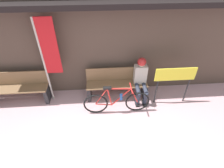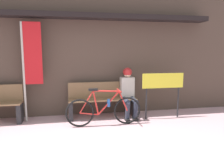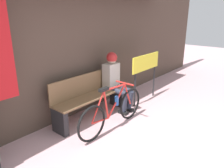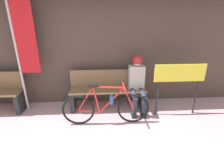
% 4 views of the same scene
% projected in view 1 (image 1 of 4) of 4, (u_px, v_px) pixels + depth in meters
% --- Properties ---
extents(storefront_wall, '(12.00, 0.56, 3.20)m').
position_uv_depth(storefront_wall, '(96.00, 37.00, 4.44)').
color(storefront_wall, '#4C3D33').
rests_on(storefront_wall, ground_plane).
extents(park_bench_near, '(1.69, 0.42, 0.88)m').
position_uv_depth(park_bench_near, '(117.00, 84.00, 4.93)').
color(park_bench_near, brown).
rests_on(park_bench_near, ground_plane).
extents(bicycle, '(1.70, 0.40, 0.85)m').
position_uv_depth(bicycle, '(117.00, 102.00, 4.46)').
color(bicycle, black).
rests_on(bicycle, ground_plane).
extents(person_seated, '(0.34, 0.64, 1.25)m').
position_uv_depth(person_seated, '(141.00, 77.00, 4.69)').
color(person_seated, '#2D3342').
rests_on(person_seated, ground_plane).
extents(park_bench_far, '(1.65, 0.42, 0.88)m').
position_uv_depth(park_bench_far, '(17.00, 89.00, 4.77)').
color(park_bench_far, brown).
rests_on(park_bench_far, ground_plane).
extents(banner_pole, '(0.45, 0.05, 2.32)m').
position_uv_depth(banner_pole, '(48.00, 53.00, 4.20)').
color(banner_pole, '#B7B2A8').
rests_on(banner_pole, ground_plane).
extents(signboard, '(1.05, 0.04, 1.12)m').
position_uv_depth(signboard, '(175.00, 77.00, 4.45)').
color(signboard, '#232326').
rests_on(signboard, ground_plane).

